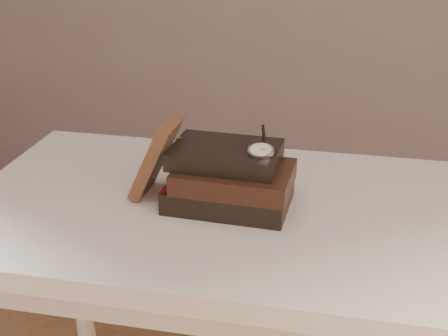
# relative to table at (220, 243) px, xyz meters

# --- Properties ---
(table) EXTENTS (1.00, 0.60, 0.75)m
(table) POSITION_rel_table_xyz_m (0.00, 0.00, 0.00)
(table) COLOR silver
(table) RESTS_ON ground
(book_stack) EXTENTS (0.24, 0.17, 0.12)m
(book_stack) POSITION_rel_table_xyz_m (0.02, -0.00, 0.15)
(book_stack) COLOR black
(book_stack) RESTS_ON table
(journal) EXTENTS (0.09, 0.10, 0.16)m
(journal) POSITION_rel_table_xyz_m (-0.13, 0.01, 0.17)
(journal) COLOR #422619
(journal) RESTS_ON table
(pocket_watch) EXTENTS (0.05, 0.15, 0.02)m
(pocket_watch) POSITION_rel_table_xyz_m (0.08, -0.01, 0.22)
(pocket_watch) COLOR silver
(pocket_watch) RESTS_ON book_stack
(eyeglasses) EXTENTS (0.10, 0.12, 0.05)m
(eyeglasses) POSITION_rel_table_xyz_m (-0.06, 0.08, 0.16)
(eyeglasses) COLOR silver
(eyeglasses) RESTS_ON book_stack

